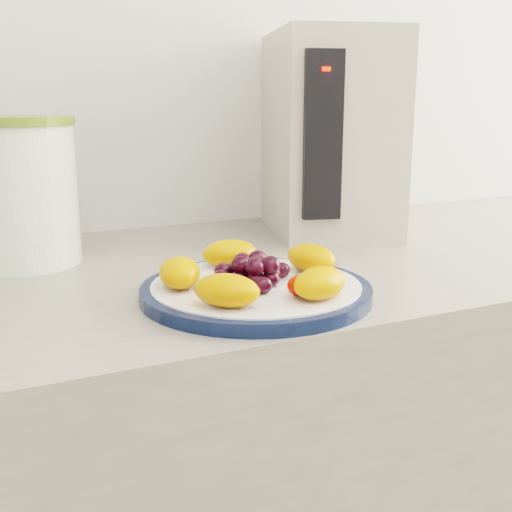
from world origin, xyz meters
name	(u,v)px	position (x,y,z in m)	size (l,w,h in m)	color
plate_rim	(256,291)	(-0.02, 1.04, 0.91)	(0.27, 0.27, 0.01)	#0C1A3B
plate_face	(256,291)	(-0.02, 1.04, 0.91)	(0.24, 0.24, 0.02)	white
canister	(18,196)	(-0.25, 1.32, 1.00)	(0.16, 0.16, 0.19)	#447225
canister_lid	(11,120)	(-0.25, 1.32, 1.10)	(0.17, 0.17, 0.01)	olive
appliance_body	(329,134)	(0.26, 1.34, 1.07)	(0.19, 0.27, 0.33)	beige
appliance_panel	(323,136)	(0.17, 1.22, 1.07)	(0.06, 0.02, 0.25)	black
appliance_led	(326,69)	(0.17, 1.21, 1.17)	(0.01, 0.01, 0.01)	#FF0C05
fruit_plate	(255,271)	(-0.03, 1.03, 0.93)	(0.23, 0.23, 0.04)	orange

